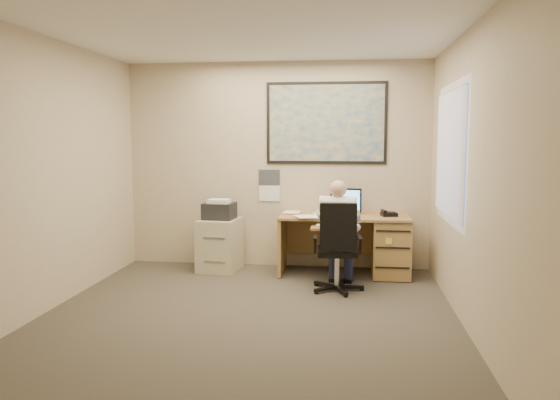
# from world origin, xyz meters

# --- Properties ---
(room_shell) EXTENTS (4.00, 4.50, 2.70)m
(room_shell) POSITION_xyz_m (0.00, 0.00, 1.35)
(room_shell) COLOR #3C362E
(room_shell) RESTS_ON ground
(desk) EXTENTS (1.60, 0.97, 1.07)m
(desk) POSITION_xyz_m (1.23, 1.90, 0.44)
(desk) COLOR #A07744
(desk) RESTS_ON ground
(world_map) EXTENTS (1.56, 0.03, 1.06)m
(world_map) POSITION_xyz_m (0.65, 2.23, 1.90)
(world_map) COLOR #1E4C93
(world_map) RESTS_ON room_shell
(wall_calendar) EXTENTS (0.28, 0.01, 0.42)m
(wall_calendar) POSITION_xyz_m (-0.10, 2.24, 1.08)
(wall_calendar) COLOR white
(wall_calendar) RESTS_ON room_shell
(window_blinds) EXTENTS (0.06, 1.40, 1.30)m
(window_blinds) POSITION_xyz_m (1.97, 0.80, 1.55)
(window_blinds) COLOR silver
(window_blinds) RESTS_ON room_shell
(filing_cabinet) EXTENTS (0.53, 0.62, 0.93)m
(filing_cabinet) POSITION_xyz_m (-0.70, 1.90, 0.40)
(filing_cabinet) COLOR beige
(filing_cabinet) RESTS_ON ground
(office_chair) EXTENTS (0.64, 0.64, 1.02)m
(office_chair) POSITION_xyz_m (0.82, 1.07, 0.30)
(office_chair) COLOR black
(office_chair) RESTS_ON ground
(person) EXTENTS (0.58, 0.78, 1.24)m
(person) POSITION_xyz_m (0.83, 1.14, 0.62)
(person) COLOR silver
(person) RESTS_ON office_chair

